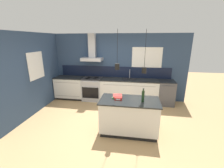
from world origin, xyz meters
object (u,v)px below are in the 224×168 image
(oven_range, at_px, (93,89))
(dishwasher, at_px, (166,93))
(bottle_on_island, at_px, (143,96))
(red_supply_box, at_px, (118,98))
(book_stack, at_px, (117,96))

(oven_range, relative_size, dishwasher, 1.00)
(dishwasher, distance_m, bottle_on_island, 2.37)
(bottle_on_island, bearing_deg, red_supply_box, 176.57)
(red_supply_box, bearing_deg, bottle_on_island, -3.43)
(book_stack, bearing_deg, red_supply_box, -73.62)
(oven_range, relative_size, bottle_on_island, 2.64)
(bottle_on_island, relative_size, red_supply_box, 1.88)
(dishwasher, xyz_separation_m, red_supply_box, (-1.57, -2.05, 0.49))
(book_stack, height_order, red_supply_box, red_supply_box)
(dishwasher, distance_m, red_supply_box, 2.63)
(book_stack, bearing_deg, dishwasher, 49.76)
(dishwasher, relative_size, red_supply_box, 4.98)
(oven_range, height_order, dishwasher, same)
(oven_range, distance_m, book_stack, 2.32)
(oven_range, distance_m, dishwasher, 2.85)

